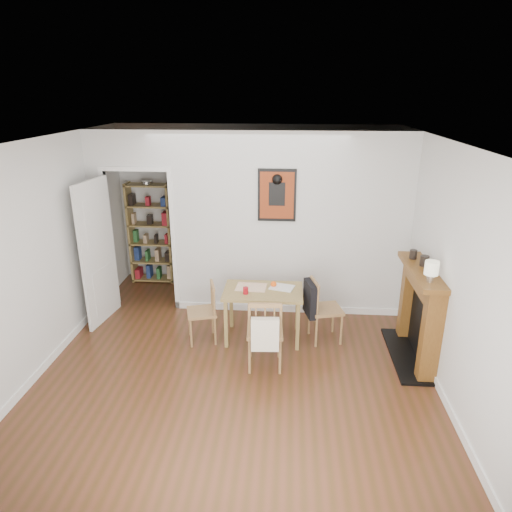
# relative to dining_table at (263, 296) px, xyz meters

# --- Properties ---
(ground) EXTENTS (5.20, 5.20, 0.00)m
(ground) POSITION_rel_dining_table_xyz_m (-0.26, -0.56, -0.60)
(ground) COLOR #532B1B
(ground) RESTS_ON ground
(room_shell) EXTENTS (5.20, 5.20, 5.20)m
(room_shell) POSITION_rel_dining_table_xyz_m (-0.17, 0.78, 0.69)
(room_shell) COLOR silver
(room_shell) RESTS_ON ground
(dining_table) EXTENTS (1.01, 0.64, 0.69)m
(dining_table) POSITION_rel_dining_table_xyz_m (0.00, 0.00, 0.00)
(dining_table) COLOR olive
(dining_table) RESTS_ON ground
(chair_left) EXTENTS (0.49, 0.49, 0.79)m
(chair_left) POSITION_rel_dining_table_xyz_m (-0.79, -0.12, -0.21)
(chair_left) COLOR #967046
(chair_left) RESTS_ON ground
(chair_right) EXTENTS (0.56, 0.52, 0.85)m
(chair_right) POSITION_rel_dining_table_xyz_m (0.79, 0.02, -0.16)
(chair_right) COLOR #967046
(chair_right) RESTS_ON ground
(chair_front) EXTENTS (0.48, 0.54, 0.90)m
(chair_front) POSITION_rel_dining_table_xyz_m (0.06, -0.66, -0.15)
(chair_front) COLOR #967046
(chair_front) RESTS_ON ground
(bookshelf) EXTENTS (0.71, 0.29, 1.69)m
(bookshelf) POSITION_rel_dining_table_xyz_m (-1.98, 1.81, 0.23)
(bookshelf) COLOR olive
(bookshelf) RESTS_ON ground
(fireplace) EXTENTS (0.45, 1.25, 1.16)m
(fireplace) POSITION_rel_dining_table_xyz_m (1.89, -0.31, 0.01)
(fireplace) COLOR brown
(fireplace) RESTS_ON ground
(red_glass) EXTENTS (0.07, 0.07, 0.09)m
(red_glass) POSITION_rel_dining_table_xyz_m (-0.21, -0.13, 0.13)
(red_glass) COLOR maroon
(red_glass) RESTS_ON dining_table
(orange_fruit) EXTENTS (0.08, 0.08, 0.08)m
(orange_fruit) POSITION_rel_dining_table_xyz_m (0.13, 0.11, 0.12)
(orange_fruit) COLOR #FF570D
(orange_fruit) RESTS_ON dining_table
(placemat) EXTENTS (0.40, 0.31, 0.00)m
(placemat) POSITION_rel_dining_table_xyz_m (-0.16, 0.08, 0.08)
(placemat) COLOR beige
(placemat) RESTS_ON dining_table
(notebook) EXTENTS (0.35, 0.29, 0.01)m
(notebook) POSITION_rel_dining_table_xyz_m (0.24, 0.09, 0.09)
(notebook) COLOR silver
(notebook) RESTS_ON dining_table
(mantel_lamp) EXTENTS (0.15, 0.15, 0.23)m
(mantel_lamp) POSITION_rel_dining_table_xyz_m (1.83, -0.70, 0.70)
(mantel_lamp) COLOR silver
(mantel_lamp) RESTS_ON fireplace
(ceramic_jar_a) EXTENTS (0.10, 0.10, 0.12)m
(ceramic_jar_a) POSITION_rel_dining_table_xyz_m (1.89, -0.22, 0.62)
(ceramic_jar_a) COLOR black
(ceramic_jar_a) RESTS_ON fireplace
(ceramic_jar_b) EXTENTS (0.09, 0.09, 0.11)m
(ceramic_jar_b) POSITION_rel_dining_table_xyz_m (1.82, 0.02, 0.61)
(ceramic_jar_b) COLOR black
(ceramic_jar_b) RESTS_ON fireplace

